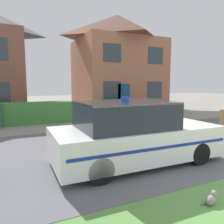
# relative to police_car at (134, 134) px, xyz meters

# --- Properties ---
(road_strip) EXTENTS (28.00, 6.23, 0.01)m
(road_strip) POSITION_rel_police_car_xyz_m (1.27, 1.44, -0.76)
(road_strip) COLOR #5B5B60
(road_strip) RESTS_ON ground
(garden_hedge) EXTENTS (12.06, 0.89, 1.12)m
(garden_hedge) POSITION_rel_police_car_xyz_m (0.10, 7.20, -0.21)
(garden_hedge) COLOR #3D7F38
(garden_hedge) RESTS_ON ground
(police_car) EXTENTS (4.32, 1.91, 1.71)m
(police_car) POSITION_rel_police_car_xyz_m (0.00, 0.00, 0.00)
(police_car) COLOR black
(police_car) RESTS_ON road_strip
(cat) EXTENTS (0.29, 0.17, 0.26)m
(cat) POSITION_rel_police_car_xyz_m (0.17, -2.30, -0.66)
(cat) COLOR gray
(cat) RESTS_ON ground
(house_right) EXTENTS (7.13, 6.02, 7.90)m
(house_right) POSITION_rel_police_car_xyz_m (5.79, 12.54, 3.26)
(house_right) COLOR #A86B4C
(house_right) RESTS_ON ground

